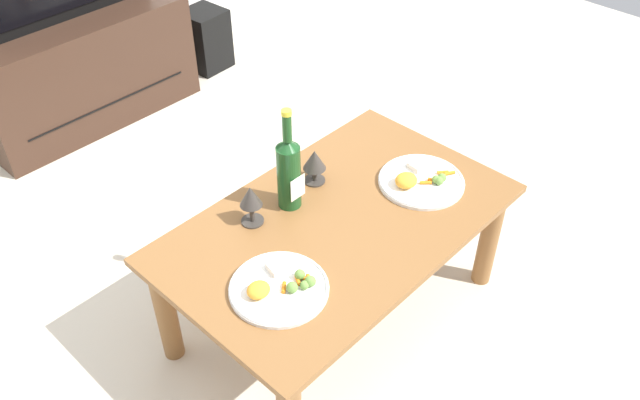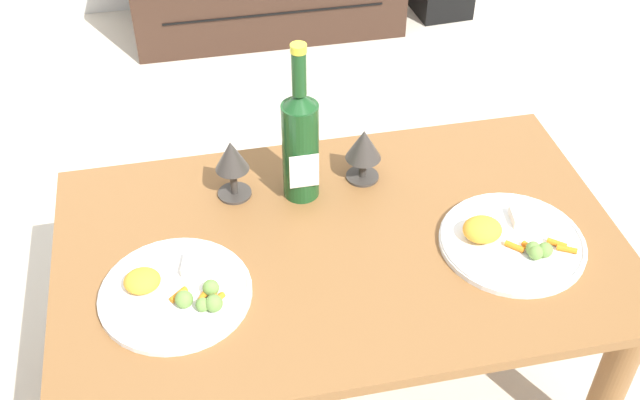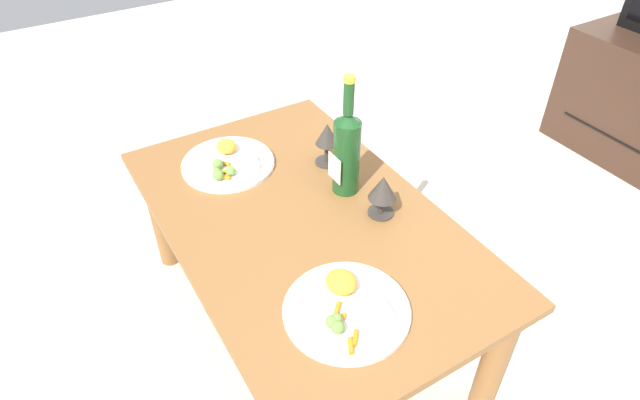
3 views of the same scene
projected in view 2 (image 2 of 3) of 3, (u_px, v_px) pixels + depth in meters
ground_plane at (337, 378)px, 1.88m from camera, size 6.40×6.40×0.00m
dining_table at (340, 270)px, 1.64m from camera, size 1.16×0.71×0.46m
wine_bottle at (300, 141)px, 1.61m from camera, size 0.08×0.08×0.37m
goblet_left at (232, 160)px, 1.64m from camera, size 0.07×0.07×0.14m
goblet_right at (364, 147)px, 1.69m from camera, size 0.08×0.08×0.13m
dinner_plate_left at (175, 291)px, 1.46m from camera, size 0.29×0.29×0.05m
dinner_plate_right at (510, 240)px, 1.57m from camera, size 0.30×0.30×0.06m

